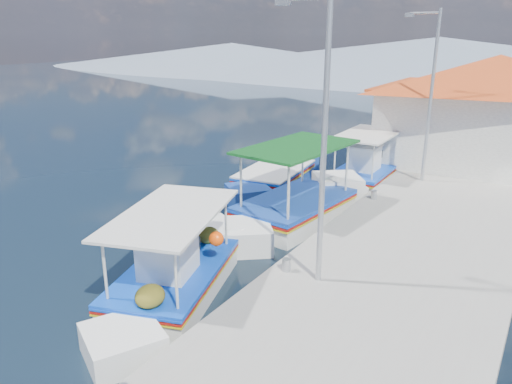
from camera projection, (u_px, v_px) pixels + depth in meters
The scene contains 10 objects.
ground at pixel (107, 283), 11.74m from camera, with size 160.00×160.00×0.00m, color black.
quay at pixel (422, 241), 13.53m from camera, with size 5.00×44.00×0.50m, color gray.
bollards at pixel (341, 221), 13.86m from camera, with size 0.20×17.20×0.30m.
main_caique at pixel (177, 276), 11.20m from camera, with size 3.29×6.42×2.22m.
caique_green_canopy at pixel (297, 209), 15.51m from camera, with size 2.68×7.28×2.74m.
caique_blue_hull at pixel (276, 179), 18.93m from camera, with size 2.43×6.60×1.18m.
caique_far at pixel (366, 173), 19.37m from camera, with size 1.95×6.43×2.25m.
harbor_building at pixel (493, 109), 19.85m from camera, with size 10.49×10.49×4.40m.
lamp_post_near at pixel (320, 130), 9.88m from camera, with size 1.21×0.14×6.00m.
lamp_post_far at pixel (429, 89), 17.14m from camera, with size 1.21×0.14×6.00m.
Camera 1 is at (8.58, -6.99, 5.73)m, focal length 34.39 mm.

